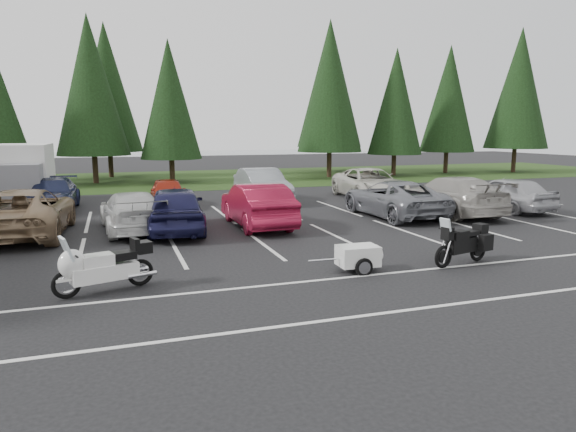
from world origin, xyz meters
The scene contains 27 objects.
ground centered at (0.00, 0.00, 0.00)m, with size 120.00×120.00×0.00m, color black.
grass_strip centered at (0.00, 24.00, 0.01)m, with size 80.00×16.00×0.01m, color #183310.
lake_water centered at (4.00, 55.00, 0.00)m, with size 70.00×50.00×0.02m, color slate.
box_truck centered at (-8.00, 12.50, 1.45)m, with size 2.40×5.60×2.90m, color silver, non-canonical shape.
stall_markings centered at (0.00, 2.00, 0.00)m, with size 32.00×16.00×0.01m, color silver.
conifer_4 centered at (-5.00, 22.90, 6.53)m, with size 4.80×4.80×11.17m.
conifer_5 centered at (0.00, 21.60, 5.63)m, with size 4.14×4.14×9.63m.
conifer_6 centered at (12.00, 22.10, 6.71)m, with size 4.93×4.93×11.48m.
conifer_7 centered at (17.50, 21.80, 5.81)m, with size 4.27×4.27×9.94m.
conifer_8 centered at (23.00, 22.60, 6.17)m, with size 4.53×4.53×10.56m.
conifer_9 centered at (29.00, 21.30, 7.07)m, with size 5.19×5.19×12.10m.
conifer_back_b centered at (-4.00, 27.50, 6.77)m, with size 4.97×4.97×11.58m.
conifer_back_c centered at (14.00, 26.80, 7.49)m, with size 5.50×5.50×12.81m.
car_near_2 centered at (-6.79, 4.62, 0.82)m, with size 2.71×5.87×1.63m, color #876C4E.
car_near_3 centered at (-3.30, 4.31, 0.71)m, with size 2.00×4.93×1.43m, color silver.
car_near_4 centered at (-1.86, 3.70, 0.83)m, with size 1.97×4.88×1.66m, color #18183E.
car_near_5 centered at (1.16, 3.83, 0.81)m, with size 1.72×4.94×1.63m, color maroon.
car_near_6 centered at (7.17, 4.20, 0.76)m, with size 2.51×5.45×1.51m, color slate.
car_near_7 centered at (9.77, 3.85, 0.82)m, with size 2.30×5.65×1.64m, color #9E9991.
car_near_8 centered at (12.78, 3.95, 0.77)m, with size 1.82×4.52×1.54m, color #A4A4A8.
car_far_1 centered at (-6.47, 10.40, 0.72)m, with size 2.01×4.95×1.44m, color #181E3D.
car_far_2 centered at (-1.47, 10.09, 0.67)m, with size 1.58×3.93×1.34m, color maroon.
car_far_3 centered at (3.17, 10.16, 0.84)m, with size 1.77×5.08×1.67m, color gray.
car_far_4 centered at (8.92, 9.60, 0.79)m, with size 2.64×5.71×1.59m, color beige.
touring_motorcycle centered at (-4.17, -2.77, 0.68)m, with size 2.47×0.76×1.37m, color silver, non-canonical shape.
cargo_trailer centered at (1.90, -3.07, 0.34)m, with size 1.47×0.83×0.68m, color white, non-canonical shape.
adventure_motorcycle centered at (4.83, -3.35, 0.67)m, with size 2.22×0.77×1.35m, color black, non-canonical shape.
Camera 1 is at (-3.88, -14.49, 3.54)m, focal length 32.00 mm.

